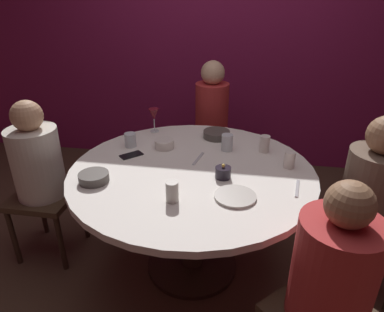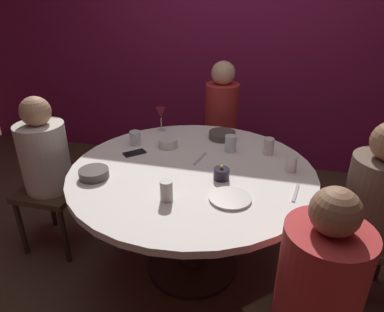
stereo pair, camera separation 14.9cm
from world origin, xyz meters
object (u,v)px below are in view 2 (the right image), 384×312
seated_diner_left (45,158)px  dinner_plate (230,198)px  cell_phone (135,153)px  bowl_small_white (222,135)px  cup_near_candle (291,163)px  candle_holder (221,174)px  cup_by_left_diner (231,144)px  bowl_salad_center (94,173)px  seated_diner_front_right (320,283)px  bowl_serving_large (168,143)px  cup_center_front (135,138)px  dining_table (192,189)px  cup_by_right_diner (269,146)px  cup_far_edge (166,191)px  seated_diner_right (377,198)px  wine_glass (161,114)px  seated_diner_back (222,116)px

seated_diner_left → dinner_plate: (1.28, -0.28, 0.07)m
seated_diner_left → cell_phone: size_ratio=7.96×
bowl_small_white → cup_near_candle: (0.47, -0.38, 0.03)m
candle_holder → cup_by_left_diner: (-0.01, 0.37, 0.02)m
bowl_salad_center → seated_diner_front_right: bearing=-20.2°
bowl_serving_large → bowl_salad_center: 0.57m
cell_phone → cup_by_left_diner: 0.62m
dinner_plate → cup_by_left_diner: 0.58m
cup_near_candle → cell_phone: bearing=-179.8°
cell_phone → bowl_small_white: 0.64m
seated_diner_left → bowl_serving_large: bearing=18.1°
cell_phone → cup_center_front: 0.15m
dining_table → candle_holder: size_ratio=16.28×
dining_table → cup_by_left_diner: (0.18, 0.29, 0.19)m
seated_diner_front_right → bowl_serving_large: size_ratio=8.72×
cup_by_right_diner → cup_by_left_diner: bearing=-176.0°
seated_diner_left → bowl_serving_large: 0.82m
dining_table → cup_by_left_diner: 0.39m
seated_diner_front_right → bowl_salad_center: (-1.18, 0.43, 0.09)m
cup_far_edge → dining_table: bearing=83.9°
dining_table → cup_center_front: 0.55m
seated_diner_right → bowl_serving_large: (-1.24, 0.25, 0.08)m
seated_diner_left → seated_diner_right: size_ratio=0.98×
bowl_small_white → cup_center_front: bearing=-155.8°
seated_diner_right → wine_glass: 1.49m
seated_diner_back → bowl_salad_center: 1.36m
seated_diner_left → cell_phone: bearing=9.9°
dinner_plate → bowl_salad_center: 0.77m
wine_glass → bowl_salad_center: (-0.13, -0.77, -0.10)m
cell_phone → cup_center_front: size_ratio=1.50×
seated_diner_right → cup_center_front: bearing=-9.4°
wine_glass → bowl_serving_large: 0.33m
cup_far_edge → cell_phone: bearing=128.5°
cup_center_front → bowl_salad_center: bearing=-95.3°
candle_holder → bowl_salad_center: (-0.69, -0.16, -0.01)m
seated_diner_front_right → candle_holder: (-0.49, 0.59, 0.09)m
dining_table → dinner_plate: bearing=-45.9°
cup_by_right_diner → bowl_small_white: bearing=150.8°
seated_diner_back → bowl_serving_large: bearing=-16.7°
bowl_salad_center → cup_far_edge: (0.47, -0.12, 0.03)m
dining_table → cup_near_candle: cup_near_candle is taller
candle_holder → bowl_small_white: (-0.10, 0.57, -0.01)m
cup_near_candle → cup_by_left_diner: (-0.38, 0.18, 0.00)m
cell_phone → bowl_serving_large: size_ratio=1.10×
cell_phone → bowl_salad_center: size_ratio=0.85×
seated_diner_back → bowl_small_white: seated_diner_back is taller
dining_table → seated_diner_right: size_ratio=1.27×
seated_diner_front_right → bowl_small_white: 1.31m
cup_near_candle → cup_by_left_diner: bearing=154.3°
bowl_serving_large → cup_far_edge: (0.19, -0.62, 0.02)m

